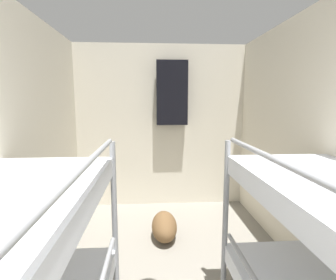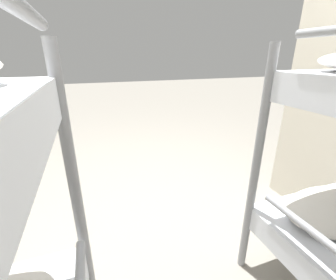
{
  "view_description": "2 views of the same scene",
  "coord_description": "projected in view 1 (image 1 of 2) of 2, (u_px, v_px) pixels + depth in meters",
  "views": [
    {
      "loc": [
        -0.15,
        0.35,
        1.57
      ],
      "look_at": [
        -0.0,
        2.55,
        1.24
      ],
      "focal_mm": 28.0,
      "sensor_mm": 36.0,
      "label": 1
    },
    {
      "loc": [
        0.34,
        1.4,
        1.22
      ],
      "look_at": [
        -0.05,
        0.29,
        0.77
      ],
      "focal_mm": 24.0,
      "sensor_mm": 36.0,
      "label": 2
    }
  ],
  "objects": [
    {
      "name": "duffel_bag",
      "position": [
        164.0,
        226.0,
        3.01
      ],
      "size": [
        0.29,
        0.55,
        0.29
      ],
      "color": "brown",
      "rests_on": "ground_plane"
    },
    {
      "name": "hanging_coat",
      "position": [
        172.0,
        93.0,
        3.7
      ],
      "size": [
        0.44,
        0.12,
        0.9
      ],
      "color": "black"
    },
    {
      "name": "wall_back",
      "position": [
        161.0,
        127.0,
        3.92
      ],
      "size": [
        2.59,
        0.06,
        2.38
      ],
      "color": "beige",
      "rests_on": "ground_plane"
    }
  ]
}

